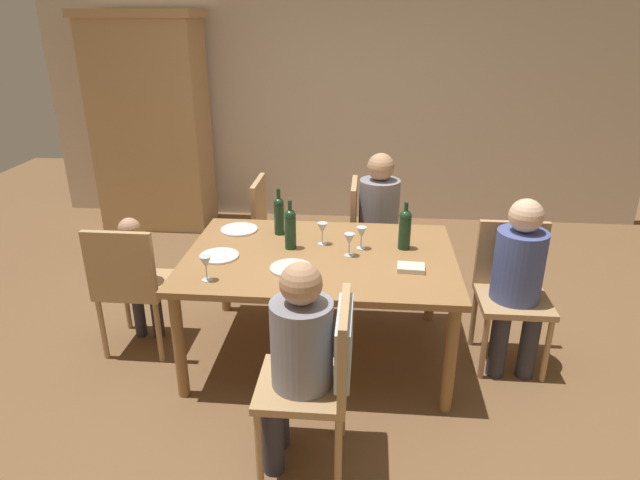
{
  "coord_description": "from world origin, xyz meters",
  "views": [
    {
      "loc": [
        0.28,
        -3.17,
        2.15
      ],
      "look_at": [
        0.0,
        0.0,
        0.83
      ],
      "focal_mm": 30.92,
      "sensor_mm": 36.0,
      "label": 1
    }
  ],
  "objects_px": {
    "dinner_plate_guest_left": "(219,256)",
    "dinner_plate_host": "(291,268)",
    "wine_bottle_dark_red": "(405,228)",
    "armoire_cabinet": "(151,123)",
    "person_woman_host": "(382,214)",
    "wine_bottle_short_olive": "(290,228)",
    "person_child_small": "(137,270)",
    "wine_bottle_tall_green": "(279,215)",
    "dining_table": "(320,265)",
    "chair_far_left": "(273,226)",
    "chair_left_end": "(131,281)",
    "chair_right_end": "(512,284)",
    "wine_glass_near_left": "(361,233)",
    "person_man_guest": "(297,353)",
    "wine_glass_near_right": "(322,229)",
    "wine_glass_far": "(206,263)",
    "wine_glass_centre": "(349,240)",
    "dinner_plate_guest_right": "(239,229)",
    "chair_far_right": "(367,229)",
    "person_man_bearded": "(518,274)",
    "chair_near": "(328,364)"
  },
  "relations": [
    {
      "from": "person_man_guest",
      "to": "wine_bottle_tall_green",
      "type": "relative_size",
      "value": 3.44
    },
    {
      "from": "chair_left_end",
      "to": "wine_glass_near_right",
      "type": "distance_m",
      "value": 1.29
    },
    {
      "from": "dinner_plate_guest_right",
      "to": "wine_glass_far",
      "type": "bearing_deg",
      "value": -90.67
    },
    {
      "from": "chair_right_end",
      "to": "dinner_plate_guest_left",
      "type": "bearing_deg",
      "value": 5.54
    },
    {
      "from": "dinner_plate_guest_left",
      "to": "dinner_plate_host",
      "type": "bearing_deg",
      "value": -15.9
    },
    {
      "from": "chair_right_end",
      "to": "chair_far_left",
      "type": "relative_size",
      "value": 1.0
    },
    {
      "from": "wine_bottle_short_olive",
      "to": "wine_glass_near_right",
      "type": "distance_m",
      "value": 0.22
    },
    {
      "from": "chair_right_end",
      "to": "person_man_bearded",
      "type": "distance_m",
      "value": 0.17
    },
    {
      "from": "wine_bottle_short_olive",
      "to": "person_man_guest",
      "type": "bearing_deg",
      "value": -80.7
    },
    {
      "from": "chair_far_right",
      "to": "person_man_bearded",
      "type": "distance_m",
      "value": 1.37
    },
    {
      "from": "person_man_guest",
      "to": "wine_bottle_dark_red",
      "type": "relative_size",
      "value": 3.55
    },
    {
      "from": "wine_glass_near_left",
      "to": "wine_glass_near_right",
      "type": "xyz_separation_m",
      "value": [
        -0.26,
        0.05,
        0.0
      ]
    },
    {
      "from": "person_child_small",
      "to": "wine_bottle_short_olive",
      "type": "relative_size",
      "value": 2.86
    },
    {
      "from": "wine_glass_near_left",
      "to": "dinner_plate_guest_left",
      "type": "bearing_deg",
      "value": -166.41
    },
    {
      "from": "person_woman_host",
      "to": "wine_glass_near_left",
      "type": "relative_size",
      "value": 7.77
    },
    {
      "from": "person_woman_host",
      "to": "person_man_bearded",
      "type": "relative_size",
      "value": 1.02
    },
    {
      "from": "wine_glass_far",
      "to": "dinner_plate_guest_left",
      "type": "distance_m",
      "value": 0.34
    },
    {
      "from": "wine_glass_centre",
      "to": "dinner_plate_host",
      "type": "bearing_deg",
      "value": -145.46
    },
    {
      "from": "person_woman_host",
      "to": "wine_bottle_tall_green",
      "type": "distance_m",
      "value": 0.99
    },
    {
      "from": "dinner_plate_guest_left",
      "to": "dining_table",
      "type": "bearing_deg",
      "value": 8.44
    },
    {
      "from": "wine_glass_centre",
      "to": "chair_right_end",
      "type": "bearing_deg",
      "value": 4.5
    },
    {
      "from": "chair_right_end",
      "to": "person_child_small",
      "type": "xyz_separation_m",
      "value": [
        -2.46,
        -0.06,
        0.03
      ]
    },
    {
      "from": "chair_right_end",
      "to": "wine_bottle_tall_green",
      "type": "bearing_deg",
      "value": -8.86
    },
    {
      "from": "wine_glass_centre",
      "to": "chair_far_right",
      "type": "bearing_deg",
      "value": 83.39
    },
    {
      "from": "wine_bottle_dark_red",
      "to": "dinner_plate_guest_right",
      "type": "height_order",
      "value": "wine_bottle_dark_red"
    },
    {
      "from": "armoire_cabinet",
      "to": "chair_near",
      "type": "distance_m",
      "value": 3.94
    },
    {
      "from": "wine_glass_far",
      "to": "wine_glass_near_right",
      "type": "bearing_deg",
      "value": 43.89
    },
    {
      "from": "person_child_small",
      "to": "wine_glass_near_right",
      "type": "bearing_deg",
      "value": 6.93
    },
    {
      "from": "chair_far_left",
      "to": "chair_left_end",
      "type": "bearing_deg",
      "value": -35.71
    },
    {
      "from": "chair_left_end",
      "to": "wine_bottle_tall_green",
      "type": "relative_size",
      "value": 2.83
    },
    {
      "from": "person_woman_host",
      "to": "wine_bottle_short_olive",
      "type": "relative_size",
      "value": 3.54
    },
    {
      "from": "person_man_bearded",
      "to": "person_child_small",
      "type": "height_order",
      "value": "person_man_bearded"
    },
    {
      "from": "wine_bottle_dark_red",
      "to": "dinner_plate_guest_right",
      "type": "distance_m",
      "value": 1.16
    },
    {
      "from": "armoire_cabinet",
      "to": "wine_bottle_short_olive",
      "type": "height_order",
      "value": "armoire_cabinet"
    },
    {
      "from": "chair_right_end",
      "to": "wine_glass_near_left",
      "type": "relative_size",
      "value": 6.17
    },
    {
      "from": "person_man_bearded",
      "to": "person_child_small",
      "type": "bearing_deg",
      "value": -1.16
    },
    {
      "from": "wine_glass_far",
      "to": "dinner_plate_host",
      "type": "height_order",
      "value": "wine_glass_far"
    },
    {
      "from": "chair_near",
      "to": "wine_glass_far",
      "type": "relative_size",
      "value": 6.17
    },
    {
      "from": "person_man_bearded",
      "to": "wine_bottle_tall_green",
      "type": "relative_size",
      "value": 3.49
    },
    {
      "from": "person_woman_host",
      "to": "wine_glass_far",
      "type": "relative_size",
      "value": 7.77
    },
    {
      "from": "dining_table",
      "to": "wine_glass_near_right",
      "type": "height_order",
      "value": "wine_glass_near_right"
    },
    {
      "from": "chair_far_right",
      "to": "dinner_plate_guest_right",
      "type": "relative_size",
      "value": 3.56
    },
    {
      "from": "person_child_small",
      "to": "wine_bottle_tall_green",
      "type": "bearing_deg",
      "value": 18.24
    },
    {
      "from": "wine_glass_near_right",
      "to": "wine_glass_far",
      "type": "xyz_separation_m",
      "value": [
        -0.61,
        -0.59,
        0.0
      ]
    },
    {
      "from": "dinner_plate_guest_right",
      "to": "wine_glass_near_right",
      "type": "bearing_deg",
      "value": -17.65
    },
    {
      "from": "person_man_guest",
      "to": "dinner_plate_host",
      "type": "relative_size",
      "value": 4.43
    },
    {
      "from": "wine_bottle_dark_red",
      "to": "armoire_cabinet",
      "type": "bearing_deg",
      "value": 138.56
    },
    {
      "from": "chair_near",
      "to": "wine_bottle_short_olive",
      "type": "distance_m",
      "value": 1.14
    },
    {
      "from": "wine_bottle_dark_red",
      "to": "dinner_plate_host",
      "type": "relative_size",
      "value": 1.25
    },
    {
      "from": "person_woman_host",
      "to": "chair_left_end",
      "type": "bearing_deg",
      "value": -57.16
    }
  ]
}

